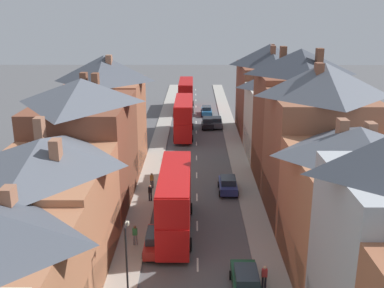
# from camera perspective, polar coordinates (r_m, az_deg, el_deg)

# --- Properties ---
(pavement_left) EXTENTS (2.20, 104.00, 0.14)m
(pavement_left) POSITION_cam_1_polar(r_m,az_deg,el_deg) (57.28, -4.54, -1.05)
(pavement_left) COLOR #A8A399
(pavement_left) RESTS_ON ground
(pavement_right) EXTENTS (2.20, 104.00, 0.14)m
(pavement_right) POSITION_cam_1_polar(r_m,az_deg,el_deg) (57.32, 5.67, -1.06)
(pavement_right) COLOR #A8A399
(pavement_right) RESTS_ON ground
(centre_line_dashes) EXTENTS (0.14, 97.80, 0.01)m
(centre_line_dashes) POSITION_cam_1_polar(r_m,az_deg,el_deg) (55.19, 0.57, -1.76)
(centre_line_dashes) COLOR silver
(centre_line_dashes) RESTS_ON ground
(terrace_row_left) EXTENTS (8.00, 50.57, 12.81)m
(terrace_row_left) POSITION_cam_1_polar(r_m,az_deg,el_deg) (33.76, -16.89, -5.02)
(terrace_row_left) COLOR beige
(terrace_row_left) RESTS_ON ground
(terrace_row_right) EXTENTS (8.00, 65.38, 14.05)m
(terrace_row_right) POSITION_cam_1_polar(r_m,az_deg,el_deg) (40.32, 15.31, -0.24)
(terrace_row_right) COLOR #A36042
(terrace_row_right) RESTS_ON ground
(double_decker_bus_lead) EXTENTS (2.74, 10.80, 5.30)m
(double_decker_bus_lead) POSITION_cam_1_polar(r_m,az_deg,el_deg) (80.80, -0.78, 6.31)
(double_decker_bus_lead) COLOR #B70F0F
(double_decker_bus_lead) RESTS_ON ground
(double_decker_bus_mid_street) EXTENTS (2.74, 10.80, 5.30)m
(double_decker_bus_mid_street) POSITION_cam_1_polar(r_m,az_deg,el_deg) (36.53, -2.17, -7.10)
(double_decker_bus_mid_street) COLOR red
(double_decker_bus_mid_street) RESTS_ON ground
(double_decker_bus_far_approaching) EXTENTS (2.74, 10.80, 5.30)m
(double_decker_bus_far_approaching) POSITION_cam_1_polar(r_m,az_deg,el_deg) (63.97, -1.07, 3.47)
(double_decker_bus_far_approaching) COLOR red
(double_decker_bus_far_approaching) RESTS_ON ground
(car_near_blue) EXTENTS (1.90, 3.88, 1.64)m
(car_near_blue) POSITION_cam_1_polar(r_m,az_deg,el_deg) (69.16, 3.11, 2.78)
(car_near_blue) COLOR #4C515B
(car_near_blue) RESTS_ON ground
(car_near_silver) EXTENTS (1.90, 4.50, 1.59)m
(car_near_silver) POSITION_cam_1_polar(r_m,az_deg,el_deg) (34.86, -4.52, -12.08)
(car_near_silver) COLOR maroon
(car_near_silver) RESTS_ON ground
(car_parked_left_a) EXTENTS (1.90, 3.85, 1.62)m
(car_parked_left_a) POSITION_cam_1_polar(r_m,az_deg,el_deg) (45.01, 4.59, -5.14)
(car_parked_left_a) COLOR navy
(car_parked_left_a) RESTS_ON ground
(car_parked_right_a) EXTENTS (1.90, 4.43, 1.58)m
(car_parked_right_a) POSITION_cam_1_polar(r_m,az_deg,el_deg) (77.25, 1.86, 4.28)
(car_parked_right_a) COLOR #236093
(car_parked_right_a) RESTS_ON ground
(car_mid_black) EXTENTS (1.90, 4.43, 1.63)m
(car_mid_black) POSITION_cam_1_polar(r_m,az_deg,el_deg) (30.40, 6.88, -16.90)
(car_mid_black) COLOR #144728
(car_mid_black) RESTS_ON ground
(car_parked_left_b) EXTENTS (1.90, 4.47, 1.62)m
(car_parked_left_b) POSITION_cam_1_polar(r_m,az_deg,el_deg) (69.01, 2.03, 2.76)
(car_parked_left_b) COLOR black
(car_parked_left_b) RESTS_ON ground
(pedestrian_near_right) EXTENTS (0.36, 0.22, 1.61)m
(pedestrian_near_right) POSITION_cam_1_polar(r_m,az_deg,el_deg) (30.68, 9.18, -16.17)
(pedestrian_near_right) COLOR #23232D
(pedestrian_near_right) RESTS_ON pavement_right
(pedestrian_mid_left) EXTENTS (0.36, 0.22, 1.61)m
(pedestrian_mid_left) POSITION_cam_1_polar(r_m,az_deg,el_deg) (35.38, -7.25, -11.29)
(pedestrian_mid_left) COLOR gray
(pedestrian_mid_left) RESTS_ON pavement_left
(pedestrian_mid_right) EXTENTS (0.36, 0.22, 1.61)m
(pedestrian_mid_right) POSITION_cam_1_polar(r_m,az_deg,el_deg) (42.74, -5.34, -6.08)
(pedestrian_mid_right) COLOR #23232D
(pedestrian_mid_right) RESTS_ON pavement_left
(pedestrian_far_left) EXTENTS (0.36, 0.22, 1.61)m
(pedestrian_far_left) POSITION_cam_1_polar(r_m,az_deg,el_deg) (45.61, -5.12, -4.56)
(pedestrian_far_left) COLOR #23232D
(pedestrian_far_left) RESTS_ON pavement_left
(street_lamp) EXTENTS (0.20, 1.12, 5.50)m
(street_lamp) POSITION_cam_1_polar(r_m,az_deg,el_deg) (27.86, -8.26, -14.48)
(street_lamp) COLOR black
(street_lamp) RESTS_ON ground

